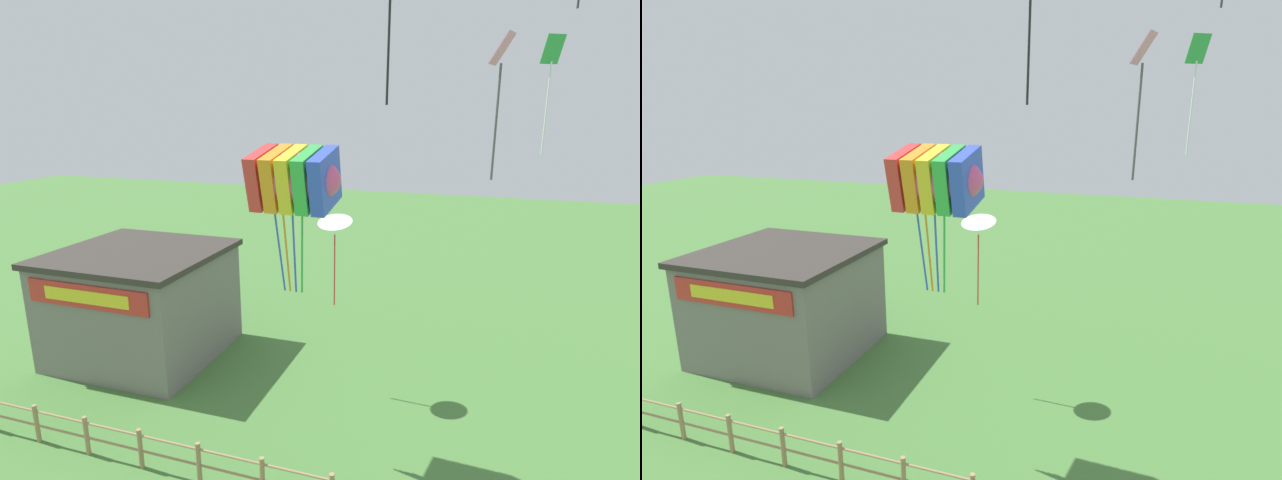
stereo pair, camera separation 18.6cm
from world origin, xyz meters
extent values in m
cylinder|color=#9E7F56|center=(-8.70, 7.89, 0.64)|extent=(0.14, 0.14, 1.28)
cylinder|color=#9E7F56|center=(-6.76, 7.89, 0.64)|extent=(0.14, 0.14, 1.28)
cylinder|color=#9E7F56|center=(-4.83, 7.89, 0.64)|extent=(0.14, 0.14, 1.28)
cylinder|color=#9E7F56|center=(-2.90, 7.89, 0.64)|extent=(0.14, 0.14, 1.28)
cylinder|color=#9E7F56|center=(-0.97, 7.89, 0.64)|extent=(0.14, 0.14, 1.28)
cylinder|color=#9E7F56|center=(0.00, 7.89, 1.09)|extent=(21.26, 0.07, 0.07)
cube|color=slate|center=(-9.24, 14.02, 2.17)|extent=(6.18, 5.83, 4.33)
cube|color=#38332D|center=(-9.24, 14.02, 4.45)|extent=(6.48, 6.13, 0.24)
cube|color=red|center=(-9.24, 11.07, 3.63)|extent=(5.25, 0.08, 0.90)
cube|color=yellow|center=(-9.24, 11.02, 3.63)|extent=(3.71, 0.04, 0.50)
ellipsoid|color=#E54C8C|center=(-0.90, 10.33, 8.34)|extent=(2.76, 1.89, 1.76)
cube|color=red|center=(-1.81, 10.37, 8.34)|extent=(0.46, 1.81, 1.79)
cube|color=orange|center=(-1.35, 10.35, 8.34)|extent=(0.46, 1.81, 1.79)
cube|color=yellow|center=(-0.90, 10.33, 8.34)|extent=(0.46, 1.81, 1.79)
cube|color=green|center=(-0.44, 10.31, 8.34)|extent=(0.46, 1.81, 1.79)
cube|color=blue|center=(0.01, 10.29, 8.34)|extent=(0.46, 1.81, 1.79)
cylinder|color=blue|center=(-1.27, 10.12, 6.38)|extent=(0.22, 0.40, 2.56)
cylinder|color=orange|center=(-1.05, 10.09, 6.38)|extent=(0.11, 0.42, 2.56)
cylinder|color=blue|center=(-0.82, 10.09, 6.38)|extent=(0.11, 0.42, 2.56)
cylinder|color=green|center=(-0.59, 10.11, 6.38)|extent=(0.22, 0.40, 2.56)
cone|color=white|center=(-0.75, 13.85, 6.44)|extent=(1.32, 1.30, 0.44)
cylinder|color=red|center=(-0.75, 13.85, 4.64)|extent=(0.05, 0.05, 2.63)
cylinder|color=black|center=(2.03, 8.03, 11.31)|extent=(0.05, 0.05, 2.09)
cube|color=pink|center=(4.17, 9.10, 11.38)|extent=(0.51, 0.60, 0.62)
cylinder|color=#4C4C51|center=(4.17, 9.10, 9.89)|extent=(0.05, 0.05, 2.39)
cube|color=green|center=(5.72, 15.28, 11.95)|extent=(0.70, 0.60, 0.85)
cylinder|color=white|center=(5.72, 15.28, 10.18)|extent=(0.05, 0.05, 2.83)
camera|label=1|loc=(3.99, -2.31, 10.18)|focal=28.00mm
camera|label=2|loc=(4.17, -2.25, 10.18)|focal=28.00mm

